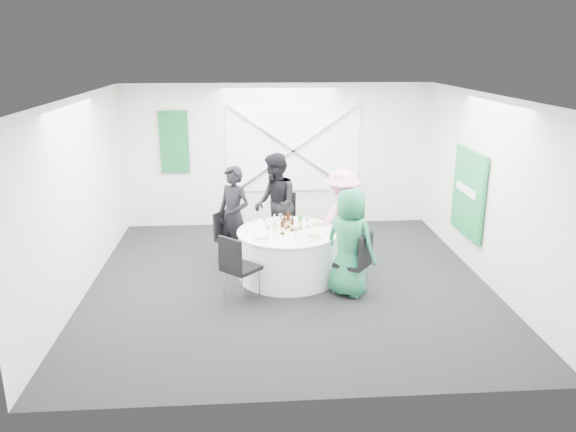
{
  "coord_description": "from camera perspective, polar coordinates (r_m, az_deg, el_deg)",
  "views": [
    {
      "loc": [
        -0.59,
        -7.91,
        3.47
      ],
      "look_at": [
        0.0,
        0.2,
        1.0
      ],
      "focal_mm": 35.0,
      "sensor_mm": 36.0,
      "label": 1
    }
  ],
  "objects": [
    {
      "name": "wall_front",
      "position": [
        5.36,
        2.48,
        -5.84
      ],
      "size": [
        6.0,
        0.0,
        6.0
      ],
      "primitive_type": "plane",
      "rotation": [
        -1.57,
        0.0,
        0.0
      ],
      "color": "silver",
      "rests_on": "floor"
    },
    {
      "name": "beer_bottle_c",
      "position": [
        8.54,
        0.44,
        -0.93
      ],
      "size": [
        0.06,
        0.06,
        0.25
      ],
      "color": "#3C1E0A",
      "rests_on": "banquet_table"
    },
    {
      "name": "plate_back_left",
      "position": [
        8.81,
        -2.95,
        -0.99
      ],
      "size": [
        0.28,
        0.28,
        0.01
      ],
      "color": "white",
      "rests_on": "banquet_table"
    },
    {
      "name": "person_woman_pink",
      "position": [
        9.11,
        5.45,
        -0.22
      ],
      "size": [
        1.14,
        0.9,
        1.6
      ],
      "primitive_type": "imported",
      "rotation": [
        0.0,
        0.0,
        -2.66
      ],
      "color": "pink",
      "rests_on": "floor"
    },
    {
      "name": "plate_front_right",
      "position": [
        8.29,
        2.76,
        -2.09
      ],
      "size": [
        0.25,
        0.25,
        0.04
      ],
      "color": "white",
      "rests_on": "banquet_table"
    },
    {
      "name": "fork_c",
      "position": [
        8.93,
        -2.86,
        -0.77
      ],
      "size": [
        0.08,
        0.14,
        0.01
      ],
      "primitive_type": "cube",
      "rotation": [
        0.0,
        0.0,
        2.68
      ],
      "color": "silver",
      "rests_on": "banquet_table"
    },
    {
      "name": "chair_back",
      "position": [
        9.81,
        -0.43,
        -0.14
      ],
      "size": [
        0.47,
        0.48,
        1.01
      ],
      "rotation": [
        0.0,
        0.0,
        -0.01
      ],
      "color": "black",
      "rests_on": "floor"
    },
    {
      "name": "banquet_table",
      "position": [
        8.7,
        0.0,
        -3.91
      ],
      "size": [
        1.56,
        1.56,
        0.76
      ],
      "color": "silver",
      "rests_on": "floor"
    },
    {
      "name": "wine_glass_c",
      "position": [
        8.22,
        0.77,
        -1.43
      ],
      "size": [
        0.07,
        0.07,
        0.17
      ],
      "color": "white",
      "rests_on": "banquet_table"
    },
    {
      "name": "fork_a",
      "position": [
        8.12,
        2.21,
        -2.59
      ],
      "size": [
        0.12,
        0.12,
        0.01
      ],
      "primitive_type": "cube",
      "rotation": [
        0.0,
        0.0,
        -0.77
      ],
      "color": "silver",
      "rests_on": "banquet_table"
    },
    {
      "name": "window_panel",
      "position": [
        11.09,
        0.52,
        6.66
      ],
      "size": [
        2.6,
        0.03,
        1.6
      ],
      "primitive_type": "cube",
      "color": "silver",
      "rests_on": "wall_back"
    },
    {
      "name": "chair_front_right",
      "position": [
        8.1,
        7.1,
        -4.34
      ],
      "size": [
        0.6,
        0.6,
        0.95
      ],
      "rotation": [
        0.0,
        0.0,
        4.07
      ],
      "color": "black",
      "rests_on": "floor"
    },
    {
      "name": "green_water_bottle",
      "position": [
        8.63,
        1.27,
        -0.62
      ],
      "size": [
        0.08,
        0.08,
        0.29
      ],
      "color": "green",
      "rests_on": "banquet_table"
    },
    {
      "name": "wall_back",
      "position": [
        11.12,
        -1.05,
        6.17
      ],
      "size": [
        6.0,
        0.0,
        6.0
      ],
      "primitive_type": "plane",
      "rotation": [
        1.57,
        0.0,
        0.0
      ],
      "color": "silver",
      "rests_on": "floor"
    },
    {
      "name": "window_brace_a",
      "position": [
        11.05,
        0.54,
        6.62
      ],
      "size": [
        2.63,
        0.05,
        1.84
      ],
      "primitive_type": "cube",
      "rotation": [
        0.0,
        0.97,
        0.0
      ],
      "color": "silver",
      "rests_on": "window_panel"
    },
    {
      "name": "person_woman_green",
      "position": [
        8.03,
        6.28,
        -2.69
      ],
      "size": [
        0.92,
        0.88,
        1.58
      ],
      "primitive_type": "imported",
      "rotation": [
        0.0,
        0.0,
        2.46
      ],
      "color": "#21794E",
      "rests_on": "floor"
    },
    {
      "name": "beer_bottle_b",
      "position": [
        8.69,
        0.04,
        -0.55
      ],
      "size": [
        0.06,
        0.06,
        0.27
      ],
      "color": "#3C1E0A",
      "rests_on": "banquet_table"
    },
    {
      "name": "beer_bottle_d",
      "position": [
        8.39,
        -0.55,
        -1.23
      ],
      "size": [
        0.06,
        0.06,
        0.26
      ],
      "color": "#3C1E0A",
      "rests_on": "banquet_table"
    },
    {
      "name": "chair_back_left",
      "position": [
        9.3,
        -6.24,
        -1.78
      ],
      "size": [
        0.55,
        0.55,
        0.87
      ],
      "rotation": [
        0.0,
        0.0,
        0.95
      ],
      "color": "black",
      "rests_on": "floor"
    },
    {
      "name": "wall_right",
      "position": [
        8.93,
        19.69,
        2.49
      ],
      "size": [
        0.0,
        6.0,
        6.0
      ],
      "primitive_type": "plane",
      "rotation": [
        1.57,
        0.0,
        -1.57
      ],
      "color": "silver",
      "rests_on": "floor"
    },
    {
      "name": "fork_b",
      "position": [
        8.76,
        3.59,
        -1.15
      ],
      "size": [
        0.09,
        0.14,
        0.01
      ],
      "primitive_type": "cube",
      "rotation": [
        0.0,
        0.0,
        0.54
      ],
      "color": "silver",
      "rests_on": "banquet_table"
    },
    {
      "name": "green_banner",
      "position": [
        11.1,
        -11.5,
        7.38
      ],
      "size": [
        0.55,
        0.04,
        1.2
      ],
      "primitive_type": "cube",
      "color": "#11592A",
      "rests_on": "wall_back"
    },
    {
      "name": "person_man_back",
      "position": [
        9.55,
        -1.31,
        1.16
      ],
      "size": [
        0.58,
        0.91,
        1.76
      ],
      "primitive_type": "imported",
      "rotation": [
        0.0,
        0.0,
        -1.44
      ],
      "color": "black",
      "rests_on": "floor"
    },
    {
      "name": "beer_bottle_a",
      "position": [
        8.63,
        -0.35,
        -0.77
      ],
      "size": [
        0.06,
        0.06,
        0.24
      ],
      "color": "#3C1E0A",
      "rests_on": "banquet_table"
    },
    {
      "name": "window_brace_b",
      "position": [
        11.05,
        0.54,
        6.62
      ],
      "size": [
        2.63,
        0.05,
        1.84
      ],
      "primitive_type": "cube",
      "rotation": [
        0.0,
        -0.97,
        0.0
      ],
      "color": "silver",
      "rests_on": "window_panel"
    },
    {
      "name": "ceiling",
      "position": [
        7.96,
        0.11,
        12.06
      ],
      "size": [
        6.0,
        6.0,
        0.0
      ],
      "primitive_type": "plane",
      "rotation": [
        3.14,
        0.0,
        0.0
      ],
      "color": "silver",
      "rests_on": "wall_back"
    },
    {
      "name": "person_man_back_left",
      "position": [
        9.15,
        -5.52,
        -0.01
      ],
      "size": [
        0.72,
        0.68,
        1.64
      ],
      "primitive_type": "imported",
      "rotation": [
        0.0,
        0.0,
        -0.65
      ],
      "color": "black",
      "rests_on": "floor"
    },
    {
      "name": "green_sign",
      "position": [
        9.49,
        17.83,
        2.23
      ],
      "size": [
        0.05,
        1.2,
        1.4
      ],
      "primitive_type": "cube",
      "color": "#198941",
      "rests_on": "wall_right"
    },
    {
      "name": "knife_a",
      "position": [
        8.45,
        3.77,
        -1.83
      ],
      "size": [
        0.1,
        0.13,
        0.01
      ],
      "primitive_type": "cube",
      "rotation": [
        0.0,
        0.0,
        -0.64
      ],
      "color": "silver",
      "rests_on": "banquet_table"
    },
    {
      "name": "plate_back_right",
      "position": [
        8.85,
        2.99,
        -0.85
      ],
      "size": [
        0.25,
        0.25,
        0.04
      ],
      "color": "white",
      "rests_on": "banquet_table"
    },
    {
      "name": "clear_water_bottle",
      "position": [
        8.53,
        -1.39,
        -0.91
      ],
      "size": [
        0.08,
        0.08,
        0.27
      ],
      "color": "white",
      "rests_on": "banquet_table"
    },
    {
      "name": "napkin",
      "position": [
        8.21,
        -2.75,
        -2.13
      ],
      "size": [
        0.2,
        0.18,
        0.05
      ],
      "primitive_type": "cube",
      "rotation": [
        0.0,
        0.0,
        0.55
      ],
      "color": "silver",
      "rests_on": "plate_front_left"
    },
    {
      "name": "floor",
      "position": [
        8.66,
        0.1,
        -6.73
      ],
      "size": [
        6.0,
        6.0,
        0.0
      ],
      "primitive_type": "plane",
      "color": "black",
      "rests_on": "ground"
    },
    {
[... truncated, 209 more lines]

